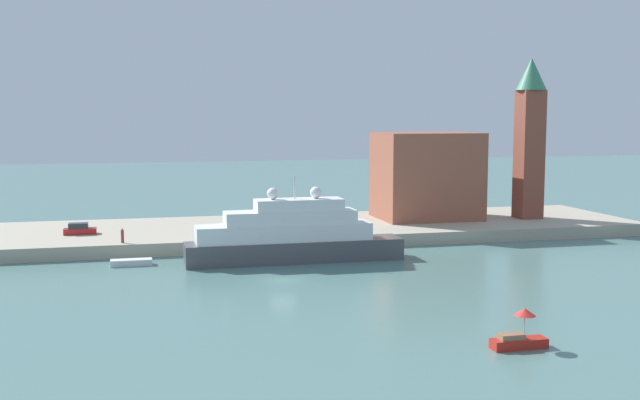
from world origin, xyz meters
The scene contains 10 objects.
ground centered at (0.00, 0.00, 0.00)m, with size 400.00×400.00×0.00m, color slate.
quay_dock centered at (0.00, 27.55, 0.81)m, with size 110.00×23.09×1.62m, color #ADA38E.
large_yacht centered at (2.87, 9.70, 2.89)m, with size 24.82×4.29×9.76m.
small_motorboat centered at (12.01, -26.18, 0.95)m, with size 4.09×1.55×2.92m.
work_barge centered at (-14.87, 11.63, 0.35)m, with size 4.50×1.49×0.70m, color silver.
harbor_building centered at (27.01, 29.31, 7.84)m, with size 14.03×10.85×12.43m, color #93513D.
bell_tower centered at (41.42, 25.82, 14.29)m, with size 4.35×4.35×23.10m.
parked_car centered at (-21.12, 25.61, 2.23)m, with size 3.98×1.70×1.42m.
person_figure centered at (-15.81, 17.50, 2.44)m, with size 0.36×0.36×1.75m.
mooring_bollard centered at (-2.28, 16.81, 1.98)m, with size 0.40×0.40×0.73m, color black.
Camera 1 is at (-14.66, -74.52, 16.66)m, focal length 43.04 mm.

